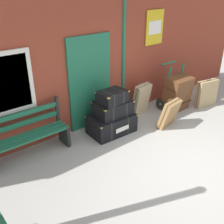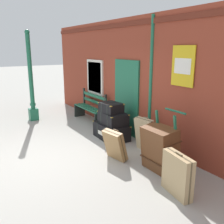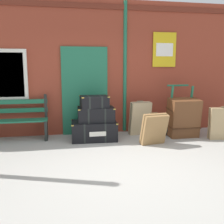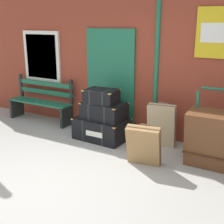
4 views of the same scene
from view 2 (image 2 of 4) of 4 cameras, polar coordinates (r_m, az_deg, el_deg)
The scene contains 12 objects.
ground_plane at distance 6.00m, azimuth -13.78°, elevation -9.88°, with size 60.00×60.00×0.00m, color #A3A099.
brick_facade at distance 6.81m, azimuth 6.58°, elevation 7.31°, with size 10.40×0.35×3.20m.
lamp_post at distance 8.89m, azimuth -17.73°, elevation 5.34°, with size 0.28×0.28×2.98m.
platform_bench at distance 8.53m, azimuth -4.85°, elevation 0.90°, with size 1.60×0.43×1.01m.
steamer_trunk_base at distance 6.92m, azimuth -0.14°, elevation -4.29°, with size 1.04×0.70×0.43m.
steamer_trunk_middle at distance 6.78m, azimuth 0.20°, elevation -1.42°, with size 0.83×0.58×0.33m.
steamer_trunk_top at distance 6.72m, azimuth -0.21°, elevation 1.00°, with size 0.63×0.48×0.27m.
porters_trolley at distance 5.37m, azimuth 12.06°, elevation -9.56°, with size 0.71×0.56×1.21m.
large_brown_trunk at distance 5.19m, azimuth 10.79°, elevation -8.12°, with size 0.70×0.53×0.92m.
suitcase_cream at distance 5.60m, azimuth 0.63°, elevation -7.47°, with size 0.57×0.41×0.69m.
suitcase_oxblood at distance 6.10m, azimuth 7.47°, elevation -5.07°, with size 0.53×0.36×0.83m.
suitcase_slate at distance 4.48m, azimuth 14.55°, elevation -13.54°, with size 0.67×0.29×0.76m.
Camera 2 is at (5.24, -1.64, 2.43)m, focal length 40.49 mm.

